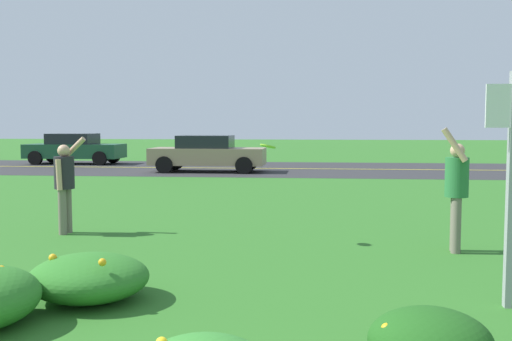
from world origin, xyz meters
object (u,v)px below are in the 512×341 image
at_px(person_catcher_green_shirt, 456,187).
at_px(car_tan_center_left, 208,153).
at_px(frisbee_lime, 268,146).
at_px(car_dark_green_leftmost, 75,148).
at_px(sign_post_near_path, 512,165).
at_px(person_thrower_dark_shirt, 65,181).

xyz_separation_m(person_catcher_green_shirt, car_tan_center_left, (-6.43, 14.20, -0.23)).
bearing_deg(frisbee_lime, car_dark_green_leftmost, 121.26).
height_order(sign_post_near_path, person_catcher_green_shirt, sign_post_near_path).
xyz_separation_m(frisbee_lime, car_dark_green_leftmost, (-10.80, 17.79, -0.81)).
xyz_separation_m(frisbee_lime, car_tan_center_left, (-3.61, 13.86, -0.81)).
bearing_deg(person_catcher_green_shirt, sign_post_near_path, -91.39).
relative_size(person_catcher_green_shirt, car_tan_center_left, 0.41).
bearing_deg(person_catcher_green_shirt, car_tan_center_left, 114.37).
height_order(frisbee_lime, car_tan_center_left, frisbee_lime).
bearing_deg(car_dark_green_leftmost, person_thrower_dark_shirt, -67.32).
height_order(person_catcher_green_shirt, frisbee_lime, person_catcher_green_shirt).
xyz_separation_m(person_thrower_dark_shirt, car_tan_center_left, (-0.06, 13.40, -0.18)).
xyz_separation_m(person_catcher_green_shirt, car_dark_green_leftmost, (-13.62, 18.13, -0.23)).
distance_m(frisbee_lime, car_tan_center_left, 14.35).
relative_size(sign_post_near_path, frisbee_lime, 9.43).
xyz_separation_m(sign_post_near_path, car_dark_green_leftmost, (-13.55, 20.81, -0.74)).
bearing_deg(car_tan_center_left, sign_post_near_path, -69.34).
relative_size(person_catcher_green_shirt, frisbee_lime, 7.19).
relative_size(frisbee_lime, car_tan_center_left, 0.06).
height_order(person_catcher_green_shirt, car_dark_green_leftmost, person_catcher_green_shirt).
distance_m(person_thrower_dark_shirt, car_dark_green_leftmost, 18.78).
height_order(person_thrower_dark_shirt, person_catcher_green_shirt, person_catcher_green_shirt).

